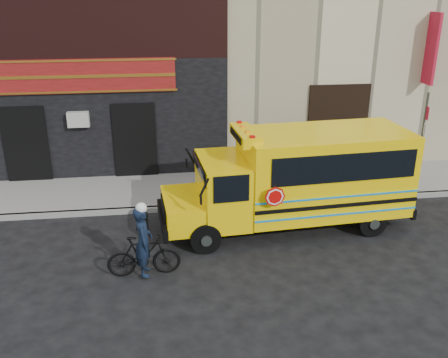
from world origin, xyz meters
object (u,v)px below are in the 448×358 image
object	(u,v)px
school_bus	(300,176)
bicycle	(144,256)
cyclist	(144,243)
sign_pole	(422,139)

from	to	relation	value
school_bus	bicycle	xyz separation A→B (m)	(-4.28, -2.05, -0.99)
school_bus	cyclist	distance (m)	4.78
cyclist	bicycle	bearing A→B (deg)	42.14
bicycle	cyclist	size ratio (longest dim) A/B	1.00
sign_pole	bicycle	size ratio (longest dim) A/B	1.93
school_bus	sign_pole	distance (m)	4.85
bicycle	school_bus	bearing A→B (deg)	-65.88
bicycle	cyclist	world-z (taller)	cyclist
sign_pole	bicycle	world-z (taller)	sign_pole
bicycle	cyclist	xyz separation A→B (m)	(0.01, -0.02, 0.34)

